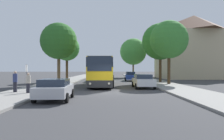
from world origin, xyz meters
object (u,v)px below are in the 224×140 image
(pedestrian_waiting_near, at_px, (28,83))
(tree_right_mid, at_px, (160,42))
(bus_middle, at_px, (106,71))
(parked_car_left_curb, at_px, (55,89))
(parked_car_right_far, at_px, (130,76))
(bus_stop_sign, at_px, (27,74))
(tree_left_far, at_px, (67,48))
(bus_front, at_px, (101,71))
(pedestrian_waiting_far, at_px, (15,81))
(tree_right_near, at_px, (133,52))
(tree_left_near, at_px, (59,41))
(parked_car_right_near, at_px, (143,81))
(tree_right_far, at_px, (169,40))
(bus_rear, at_px, (105,70))

(pedestrian_waiting_near, distance_m, tree_right_mid, 20.97)
(bus_middle, xyz_separation_m, parked_car_left_curb, (-3.04, -27.08, -1.01))
(bus_middle, relative_size, parked_car_right_far, 2.44)
(pedestrian_waiting_near, height_order, tree_right_mid, tree_right_mid)
(bus_stop_sign, bearing_deg, tree_left_far, 88.69)
(bus_front, bearing_deg, pedestrian_waiting_far, -129.15)
(tree_right_near, bearing_deg, tree_right_mid, -85.99)
(parked_car_right_far, relative_size, pedestrian_waiting_far, 2.67)
(tree_left_near, relative_size, tree_right_near, 0.83)
(pedestrian_waiting_far, bearing_deg, parked_car_right_near, -99.08)
(bus_front, xyz_separation_m, tree_right_near, (7.01, 27.34, 4.58))
(bus_front, bearing_deg, tree_right_far, 9.01)
(bus_rear, xyz_separation_m, tree_left_far, (-5.94, -20.42, 3.69))
(bus_rear, height_order, tree_right_mid, tree_right_mid)
(parked_car_left_curb, distance_m, tree_left_near, 15.09)
(parked_car_right_far, relative_size, tree_right_far, 0.57)
(bus_rear, bearing_deg, tree_left_far, -107.36)
(parked_car_right_near, distance_m, tree_right_mid, 10.93)
(parked_car_left_curb, xyz_separation_m, parked_car_right_near, (7.30, 9.05, 0.03))
(bus_front, xyz_separation_m, parked_car_left_curb, (-2.70, -12.23, -1.04))
(bus_middle, height_order, pedestrian_waiting_far, bus_middle)
(bus_middle, height_order, tree_right_mid, tree_right_mid)
(bus_rear, xyz_separation_m, parked_car_left_curb, (-2.69, -41.77, -1.02))
(tree_left_far, xyz_separation_m, tree_right_near, (12.96, 18.22, 0.90))
(tree_left_near, xyz_separation_m, tree_left_far, (-0.35, 7.39, -0.22))
(parked_car_right_far, height_order, pedestrian_waiting_near, pedestrian_waiting_near)
(tree_right_mid, bearing_deg, parked_car_right_near, -114.40)
(pedestrian_waiting_far, bearing_deg, bus_rear, -44.08)
(bus_rear, distance_m, parked_car_right_near, 33.06)
(parked_car_right_far, relative_size, bus_stop_sign, 1.99)
(bus_front, distance_m, tree_left_near, 7.04)
(parked_car_left_curb, bearing_deg, tree_left_far, 96.86)
(bus_front, bearing_deg, tree_right_near, 75.60)
(tree_left_near, height_order, tree_left_far, tree_left_near)
(parked_car_right_far, bearing_deg, tree_right_near, -95.65)
(pedestrian_waiting_near, distance_m, tree_left_far, 18.79)
(tree_left_near, height_order, tree_right_mid, tree_right_mid)
(bus_middle, distance_m, tree_right_far, 16.36)
(bus_front, bearing_deg, bus_rear, 89.99)
(bus_rear, height_order, parked_car_right_near, bus_rear)
(bus_middle, relative_size, tree_right_mid, 1.30)
(pedestrian_waiting_near, relative_size, pedestrian_waiting_far, 0.92)
(parked_car_left_curb, xyz_separation_m, tree_right_near, (9.70, 39.57, 5.61))
(parked_car_right_near, bearing_deg, bus_stop_sign, 21.18)
(tree_left_near, distance_m, tree_right_near, 28.55)
(tree_right_near, xyz_separation_m, tree_right_mid, (1.53, -21.84, -0.24))
(pedestrian_waiting_far, bearing_deg, bus_middle, -51.06)
(bus_rear, bearing_deg, pedestrian_waiting_near, -99.35)
(parked_car_left_curb, relative_size, tree_left_far, 0.57)
(bus_stop_sign, xyz_separation_m, tree_right_mid, (14.87, 12.97, 4.52))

